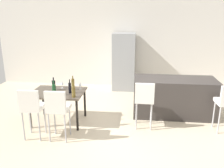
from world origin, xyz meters
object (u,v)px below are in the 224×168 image
dining_table (58,95)px  wine_bottle_left (74,91)px  wine_bottle_inner (54,90)px  refrigerator (124,62)px  wine_bottle_far (54,85)px  dining_chair_far (58,107)px  bar_chair_left (144,98)px  wine_glass_near (80,84)px  wine_bottle_right (73,84)px  dining_chair_near (31,106)px  wine_bottle_end (70,88)px  wine_glass_middle (62,83)px  kitchen_island (174,97)px

dining_table → wine_bottle_left: wine_bottle_left is taller
wine_bottle_inner → refrigerator: 3.24m
wine_bottle_far → refrigerator: size_ratio=0.16×
dining_chair_far → refrigerator: size_ratio=0.57×
wine_bottle_inner → wine_bottle_far: size_ratio=1.10×
bar_chair_left → wine_glass_near: bar_chair_left is taller
wine_bottle_left → refrigerator: 3.15m
wine_glass_near → refrigerator: size_ratio=0.09×
dining_table → wine_bottle_left: 0.59m
wine_bottle_right → dining_chair_near: bearing=-120.4°
dining_table → refrigerator: refrigerator is taller
wine_bottle_end → wine_glass_near: (0.16, 0.30, 0.00)m
wine_glass_middle → refrigerator: 2.77m
bar_chair_left → dining_table: size_ratio=0.90×
dining_chair_far → wine_bottle_end: 0.75m
kitchen_island → wine_bottle_far: (-2.81, -0.62, 0.40)m
dining_table → wine_bottle_end: size_ratio=3.74×
dining_chair_far → wine_glass_near: bearing=78.8°
dining_chair_far → bar_chair_left: bearing=22.9°
bar_chair_left → dining_chair_near: same height
wine_bottle_inner → wine_glass_middle: size_ratio=1.88×
wine_bottle_right → wine_bottle_inner: bearing=-124.6°
dining_chair_far → wine_glass_middle: 1.10m
wine_glass_near → wine_glass_middle: bearing=175.1°
dining_table → wine_bottle_far: wine_bottle_far is taller
wine_bottle_left → wine_glass_near: size_ratio=1.87×
bar_chair_left → wine_glass_near: (-1.47, 0.32, 0.17)m
bar_chair_left → wine_glass_middle: size_ratio=6.03×
dining_chair_near → wine_glass_near: 1.27m
wine_bottle_right → wine_glass_near: size_ratio=1.87×
kitchen_island → dining_table: size_ratio=1.67×
dining_chair_near → wine_bottle_inner: (0.27, 0.54, 0.17)m
wine_glass_middle → refrigerator: (1.30, 2.45, 0.06)m
wine_bottle_left → wine_glass_middle: bearing=126.7°
wine_glass_middle → bar_chair_left: bearing=-10.5°
wine_bottle_inner → kitchen_island: bearing=20.1°
kitchen_island → wine_glass_near: kitchen_island is taller
dining_chair_near → wine_bottle_inner: wine_bottle_inner is taller
wine_bottle_end → bar_chair_left: bearing=-0.7°
wine_bottle_right → wine_bottle_far: (-0.43, -0.07, -0.02)m
bar_chair_left → wine_bottle_left: 1.51m
bar_chair_left → wine_bottle_left: bearing=-171.3°
dining_table → wine_bottle_inner: bearing=-87.0°
kitchen_island → wine_bottle_far: 2.90m
wine_bottle_right → refrigerator: bearing=68.2°
bar_chair_left → wine_glass_near: bearing=167.8°
dining_chair_near → wine_bottle_far: dining_chair_near is taller
wine_bottle_right → wine_glass_middle: wine_bottle_right is taller
wine_bottle_end → wine_bottle_inner: bearing=-148.0°
wine_glass_near → wine_bottle_inner: bearing=-133.2°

